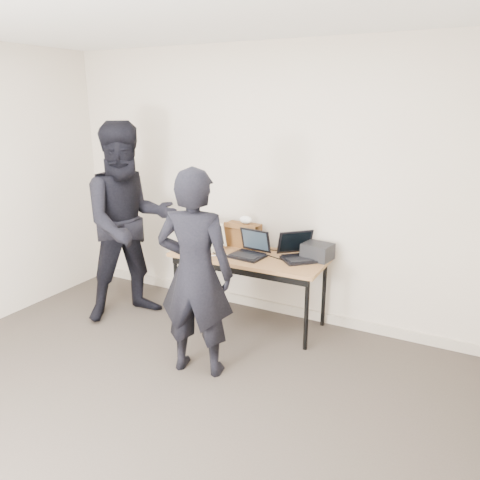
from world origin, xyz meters
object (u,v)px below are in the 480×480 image
Objects in this scene: laptop_beige at (206,243)px; laptop_center at (250,250)px; person_observer at (130,223)px; leather_satchel at (243,234)px; equipment_box at (318,251)px; laptop_right at (299,253)px; person_typist at (195,274)px; desk at (249,261)px.

laptop_center is (0.50, -0.00, 0.00)m from laptop_beige.
leather_satchel is at bearing -23.60° from person_observer.
person_observer is at bearing -156.38° from laptop_center.
laptop_beige is at bearing -169.70° from equipment_box.
laptop_right reaches higher than equipment_box.
laptop_beige is 1.13m from equipment_box.
laptop_center is 0.97× the size of leather_satchel.
laptop_beige is 1.72× the size of equipment_box.
laptop_center is 0.95m from person_typist.
person_observer is (-1.62, -0.50, 0.21)m from laptop_right.
person_observer is (-0.97, -0.60, 0.14)m from leather_satchel.
laptop_center is 0.74× the size of laptop_right.
laptop_beige is at bearing -173.65° from laptop_center.
person_typist reaches higher than laptop_right.
equipment_box is at bearing -21.52° from laptop_right.
equipment_box is (0.61, 0.20, 0.02)m from laptop_center.
leather_satchel is 1.20m from person_typist.
desk is at bearing -101.96° from person_typist.
laptop_right is 0.66m from leather_satchel.
equipment_box is 0.15× the size of person_typist.
person_typist is at bearing -84.11° from laptop_center.
equipment_box is at bearing 38.12° from laptop_beige.
leather_satchel is 0.81m from equipment_box.
leather_satchel reaches higher than equipment_box.
person_typist reaches higher than equipment_box.
laptop_right is at bearing -8.00° from leather_satchel.
person_observer is (-1.78, -0.56, 0.19)m from equipment_box.
leather_satchel is at bearing 126.69° from laptop_right.
person_typist is 1.31m from person_observer.
person_observer reaches higher than person_typist.
equipment_box is (0.16, 0.07, 0.02)m from laptop_right.
laptop_center is at bearing -38.29° from person_observer.
leather_satchel is 0.18× the size of person_observer.
desk is 0.76× the size of person_observer.
person_typist is (0.01, -0.96, 0.19)m from desk.
person_typist is at bearing -118.28° from equipment_box.
laptop_beige reaches higher than equipment_box.
person_observer is (-1.17, -0.36, 0.21)m from laptop_center.
desk is 1.25m from person_observer.
laptop_beige is 0.39m from leather_satchel.
leather_satchel reaches higher than desk.
laptop_beige is 0.50m from laptop_center.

